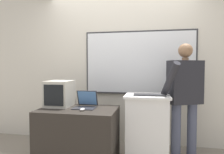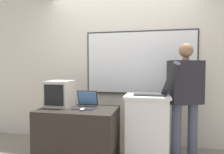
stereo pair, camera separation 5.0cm
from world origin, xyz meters
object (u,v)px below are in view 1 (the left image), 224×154
at_px(wireless_keyboard, 149,95).
at_px(computer_mouse_by_laptop, 82,109).
at_px(crt_monitor, 60,93).
at_px(side_desk, 78,136).
at_px(laptop, 86,102).
at_px(lectern_podium, 147,128).
at_px(person_presenter, 185,93).

distance_m(wireless_keyboard, computer_mouse_by_laptop, 0.90).
xyz_separation_m(computer_mouse_by_laptop, crt_monitor, (-0.42, 0.22, 0.17)).
xyz_separation_m(side_desk, laptop, (0.08, 0.11, 0.44)).
height_order(laptop, crt_monitor, crt_monitor).
bearing_deg(laptop, lectern_podium, 6.01).
height_order(side_desk, person_presenter, person_presenter).
bearing_deg(crt_monitor, wireless_keyboard, 0.75).
distance_m(lectern_podium, computer_mouse_by_laptop, 0.92).
bearing_deg(wireless_keyboard, person_presenter, 24.68).
xyz_separation_m(laptop, wireless_keyboard, (0.87, 0.02, 0.12)).
xyz_separation_m(person_presenter, laptop, (-1.35, -0.24, -0.13)).
bearing_deg(lectern_podium, wireless_keyboard, -67.10).
relative_size(person_presenter, wireless_keyboard, 3.97).
distance_m(lectern_podium, person_presenter, 0.71).
height_order(computer_mouse_by_laptop, crt_monitor, crt_monitor).
bearing_deg(laptop, crt_monitor, 179.07).
bearing_deg(side_desk, person_presenter, 13.86).
height_order(side_desk, wireless_keyboard, wireless_keyboard).
relative_size(wireless_keyboard, crt_monitor, 1.08).
height_order(lectern_podium, computer_mouse_by_laptop, lectern_podium).
height_order(person_presenter, wireless_keyboard, person_presenter).
distance_m(lectern_podium, laptop, 0.91).
relative_size(wireless_keyboard, computer_mouse_by_laptop, 4.09).
bearing_deg(lectern_podium, side_desk, -167.93).
distance_m(lectern_podium, wireless_keyboard, 0.48).
xyz_separation_m(side_desk, wireless_keyboard, (0.94, 0.13, 0.56)).
distance_m(computer_mouse_by_laptop, crt_monitor, 0.50).
relative_size(person_presenter, crt_monitor, 4.30).
bearing_deg(laptop, person_presenter, 10.25).
height_order(wireless_keyboard, crt_monitor, crt_monitor).
distance_m(person_presenter, laptop, 1.37).
relative_size(lectern_podium, laptop, 3.11).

